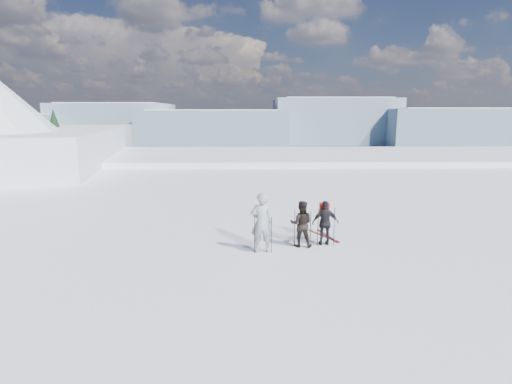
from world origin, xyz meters
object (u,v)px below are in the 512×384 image
skis_loose (325,236)px  skier_pack (325,223)px  skier_grey (262,223)px  skier_dark (301,224)px

skis_loose → skier_pack: bearing=-102.5°
skier_grey → skier_pack: size_ratio=1.28×
skier_grey → skis_loose: 3.08m
skier_grey → skier_dark: bearing=-163.2°
skier_dark → skier_grey: bearing=30.2°
skier_grey → skier_pack: skier_grey is taller
skier_dark → skier_pack: 0.86m
skier_grey → skier_dark: 1.47m
skier_grey → skis_loose: (2.41, 1.65, -0.97)m
skier_pack → skis_loose: skier_pack is taller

